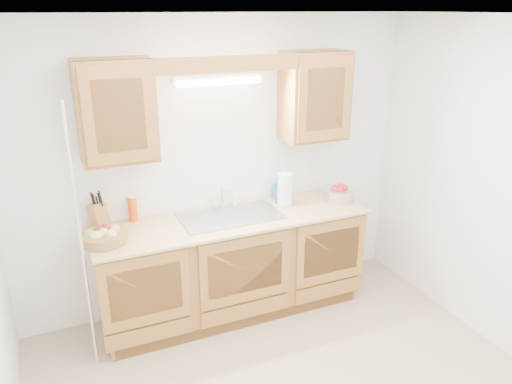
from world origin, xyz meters
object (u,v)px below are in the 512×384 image
knife_block (99,216)px  paper_towel (285,189)px  apple_bowl (339,193)px  fruit_basket (104,236)px

knife_block → paper_towel: bearing=-26.8°
apple_bowl → paper_towel: bearing=168.5°
paper_towel → apple_bowl: size_ratio=0.94×
fruit_basket → apple_bowl: size_ratio=1.21×
fruit_basket → knife_block: knife_block is taller
knife_block → fruit_basket: bearing=-113.6°
paper_towel → knife_block: bearing=176.7°
fruit_basket → apple_bowl: apple_bowl is taller
fruit_basket → apple_bowl: (2.06, 0.04, 0.01)m
fruit_basket → paper_towel: 1.58m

